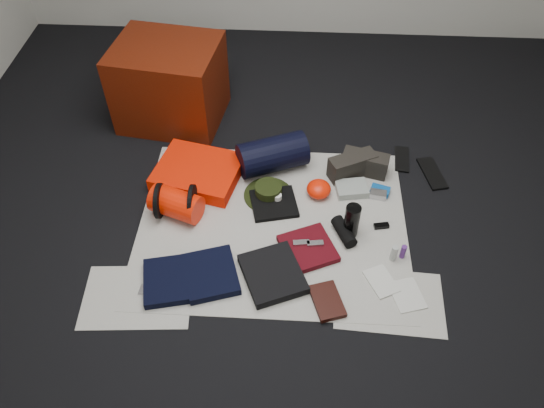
# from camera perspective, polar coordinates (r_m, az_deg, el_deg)

# --- Properties ---
(floor) EXTENTS (4.50, 4.50, 0.02)m
(floor) POSITION_cam_1_polar(r_m,az_deg,el_deg) (3.21, 0.07, -2.32)
(floor) COLOR black
(floor) RESTS_ON ground
(newspaper_mat) EXTENTS (1.60, 1.30, 0.01)m
(newspaper_mat) POSITION_cam_1_polar(r_m,az_deg,el_deg) (3.20, 0.07, -2.17)
(newspaper_mat) COLOR beige
(newspaper_mat) RESTS_ON floor
(newspaper_sheet_front_left) EXTENTS (0.61, 0.44, 0.00)m
(newspaper_sheet_front_left) POSITION_cam_1_polar(r_m,az_deg,el_deg) (2.98, -14.28, -9.62)
(newspaper_sheet_front_left) COLOR beige
(newspaper_sheet_front_left) RESTS_ON floor
(newspaper_sheet_front_right) EXTENTS (0.60, 0.43, 0.00)m
(newspaper_sheet_front_right) POSITION_cam_1_polar(r_m,az_deg,el_deg) (2.95, 12.44, -10.11)
(newspaper_sheet_front_right) COLOR beige
(newspaper_sheet_front_right) RESTS_ON floor
(red_cabinet) EXTENTS (0.77, 0.67, 0.57)m
(red_cabinet) POSITION_cam_1_polar(r_m,az_deg,el_deg) (3.84, -10.93, 12.60)
(red_cabinet) COLOR #511405
(red_cabinet) RESTS_ON floor
(sleeping_pad) EXTENTS (0.60, 0.53, 0.09)m
(sleeping_pad) POSITION_cam_1_polar(r_m,az_deg,el_deg) (3.46, -7.94, 3.42)
(sleeping_pad) COLOR #F71F02
(sleeping_pad) RESTS_ON newspaper_mat
(stuff_sack) EXTENTS (0.35, 0.27, 0.18)m
(stuff_sack) POSITION_cam_1_polar(r_m,az_deg,el_deg) (3.23, -10.26, 0.04)
(stuff_sack) COLOR red
(stuff_sack) RESTS_ON newspaper_mat
(sack_strap_left) EXTENTS (0.02, 0.22, 0.22)m
(sack_strap_left) POSITION_cam_1_polar(r_m,az_deg,el_deg) (3.24, -12.03, 0.33)
(sack_strap_left) COLOR black
(sack_strap_left) RESTS_ON newspaper_mat
(sack_strap_right) EXTENTS (0.03, 0.22, 0.22)m
(sack_strap_right) POSITION_cam_1_polar(r_m,az_deg,el_deg) (3.20, -8.56, 0.19)
(sack_strap_right) COLOR black
(sack_strap_right) RESTS_ON newspaper_mat
(navy_duffel) EXTENTS (0.49, 0.38, 0.23)m
(navy_duffel) POSITION_cam_1_polar(r_m,az_deg,el_deg) (3.45, 0.06, 5.34)
(navy_duffel) COLOR black
(navy_duffel) RESTS_ON newspaper_mat
(boonie_brim) EXTENTS (0.32, 0.32, 0.01)m
(boonie_brim) POSITION_cam_1_polar(r_m,az_deg,el_deg) (3.35, -0.39, 0.98)
(boonie_brim) COLOR black
(boonie_brim) RESTS_ON newspaper_mat
(boonie_crown) EXTENTS (0.17, 0.17, 0.07)m
(boonie_crown) POSITION_cam_1_polar(r_m,az_deg,el_deg) (3.32, -0.39, 1.47)
(boonie_crown) COLOR black
(boonie_crown) RESTS_ON boonie_brim
(hiking_boot_left) EXTENTS (0.32, 0.24, 0.15)m
(hiking_boot_left) POSITION_cam_1_polar(r_m,az_deg,el_deg) (3.47, 8.60, 4.09)
(hiking_boot_left) COLOR black
(hiking_boot_left) RESTS_ON newspaper_mat
(hiking_boot_right) EXTENTS (0.31, 0.18, 0.15)m
(hiking_boot_right) POSITION_cam_1_polar(r_m,az_deg,el_deg) (3.50, 9.98, 4.35)
(hiking_boot_right) COLOR black
(hiking_boot_right) RESTS_ON newspaper_mat
(flip_flop_left) EXTENTS (0.12, 0.25, 0.01)m
(flip_flop_left) POSITION_cam_1_polar(r_m,az_deg,el_deg) (3.69, 13.78, 4.70)
(flip_flop_left) COLOR black
(flip_flop_left) RESTS_ON floor
(flip_flop_right) EXTENTS (0.17, 0.31, 0.02)m
(flip_flop_right) POSITION_cam_1_polar(r_m,az_deg,el_deg) (3.64, 16.84, 3.17)
(flip_flop_right) COLOR black
(flip_flop_right) RESTS_ON floor
(trousers_navy_a) EXTENTS (0.33, 0.35, 0.05)m
(trousers_navy_a) POSITION_cam_1_polar(r_m,az_deg,el_deg) (2.97, -11.06, -8.10)
(trousers_navy_a) COLOR black
(trousers_navy_a) RESTS_ON newspaper_mat
(trousers_navy_b) EXTENTS (0.36, 0.39, 0.05)m
(trousers_navy_b) POSITION_cam_1_polar(r_m,az_deg,el_deg) (2.96, -6.60, -7.49)
(trousers_navy_b) COLOR black
(trousers_navy_b) RESTS_ON newspaper_mat
(trousers_charcoal) EXTENTS (0.41, 0.44, 0.05)m
(trousers_charcoal) POSITION_cam_1_polar(r_m,az_deg,el_deg) (2.94, 0.08, -7.54)
(trousers_charcoal) COLOR black
(trousers_charcoal) RESTS_ON newspaper_mat
(black_tshirt) EXTENTS (0.32, 0.31, 0.03)m
(black_tshirt) POSITION_cam_1_polar(r_m,az_deg,el_deg) (3.28, 0.21, 0.04)
(black_tshirt) COLOR black
(black_tshirt) RESTS_ON newspaper_mat
(red_shirt) EXTENTS (0.37, 0.37, 0.04)m
(red_shirt) POSITION_cam_1_polar(r_m,az_deg,el_deg) (3.06, 3.89, -4.80)
(red_shirt) COLOR #49080F
(red_shirt) RESTS_ON newspaper_mat
(orange_stuff_sack) EXTENTS (0.18, 0.18, 0.10)m
(orange_stuff_sack) POSITION_cam_1_polar(r_m,az_deg,el_deg) (3.33, 5.05, 1.62)
(orange_stuff_sack) COLOR red
(orange_stuff_sack) RESTS_ON newspaper_mat
(first_aid_pouch) EXTENTS (0.22, 0.18, 0.05)m
(first_aid_pouch) POSITION_cam_1_polar(r_m,az_deg,el_deg) (3.39, 8.56, 1.63)
(first_aid_pouch) COLOR gray
(first_aid_pouch) RESTS_ON newspaper_mat
(water_bottle) EXTENTS (0.12, 0.12, 0.22)m
(water_bottle) POSITION_cam_1_polar(r_m,az_deg,el_deg) (3.10, 8.57, -1.80)
(water_bottle) COLOR black
(water_bottle) RESTS_ON newspaper_mat
(speaker) EXTENTS (0.15, 0.21, 0.08)m
(speaker) POSITION_cam_1_polar(r_m,az_deg,el_deg) (3.13, 7.74, -2.97)
(speaker) COLOR black
(speaker) RESTS_ON newspaper_mat
(compact_camera) EXTENTS (0.11, 0.08, 0.04)m
(compact_camera) POSITION_cam_1_polar(r_m,az_deg,el_deg) (3.39, 11.33, 1.01)
(compact_camera) COLOR #B1B0B6
(compact_camera) RESTS_ON newspaper_mat
(cyan_case) EXTENTS (0.14, 0.11, 0.04)m
(cyan_case) POSITION_cam_1_polar(r_m,az_deg,el_deg) (3.42, 11.54, 1.42)
(cyan_case) COLOR #0F4D94
(cyan_case) RESTS_ON newspaper_mat
(toiletry_purple) EXTENTS (0.03, 0.03, 0.09)m
(toiletry_purple) POSITION_cam_1_polar(r_m,az_deg,el_deg) (3.09, 13.92, -5.00)
(toiletry_purple) COLOR #502373
(toiletry_purple) RESTS_ON newspaper_mat
(toiletry_clear) EXTENTS (0.05, 0.05, 0.11)m
(toiletry_clear) POSITION_cam_1_polar(r_m,az_deg,el_deg) (3.06, 12.99, -5.18)
(toiletry_clear) COLOR #9EA29E
(toiletry_clear) RESTS_ON newspaper_mat
(paperback_book) EXTENTS (0.21, 0.26, 0.03)m
(paperback_book) POSITION_cam_1_polar(r_m,az_deg,el_deg) (2.87, 5.96, -10.34)
(paperback_book) COLOR black
(paperback_book) RESTS_ON newspaper_mat
(map_booklet) EXTENTS (0.20, 0.23, 0.01)m
(map_booklet) POSITION_cam_1_polar(r_m,az_deg,el_deg) (3.00, 11.67, -8.15)
(map_booklet) COLOR beige
(map_booklet) RESTS_ON newspaper_mat
(map_printout) EXTENTS (0.21, 0.24, 0.01)m
(map_printout) POSITION_cam_1_polar(r_m,az_deg,el_deg) (2.98, 14.31, -9.46)
(map_printout) COLOR beige
(map_printout) RESTS_ON newspaper_mat
(sunglasses) EXTENTS (0.10, 0.05, 0.02)m
(sunglasses) POSITION_cam_1_polar(r_m,az_deg,el_deg) (3.23, 11.68, -2.32)
(sunglasses) COLOR black
(sunglasses) RESTS_ON newspaper_mat
(key_cluster) EXTENTS (0.07, 0.07, 0.01)m
(key_cluster) POSITION_cam_1_polar(r_m,az_deg,el_deg) (2.99, -13.46, -8.99)
(key_cluster) COLOR #B1B0B6
(key_cluster) RESTS_ON newspaper_mat
(tape_roll) EXTENTS (0.05, 0.05, 0.04)m
(tape_roll) POSITION_cam_1_polar(r_m,az_deg,el_deg) (3.28, 0.59, 0.78)
(tape_roll) COLOR white
(tape_roll) RESTS_ON black_tshirt
(energy_bar_a) EXTENTS (0.10, 0.05, 0.01)m
(energy_bar_a) POSITION_cam_1_polar(r_m,az_deg,el_deg) (3.05, 3.17, -4.17)
(energy_bar_a) COLOR #B1B0B6
(energy_bar_a) RESTS_ON red_shirt
(energy_bar_b) EXTENTS (0.10, 0.05, 0.01)m
(energy_bar_b) POSITION_cam_1_polar(r_m,az_deg,el_deg) (3.05, 4.67, -4.23)
(energy_bar_b) COLOR #B1B0B6
(energy_bar_b) RESTS_ON red_shirt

